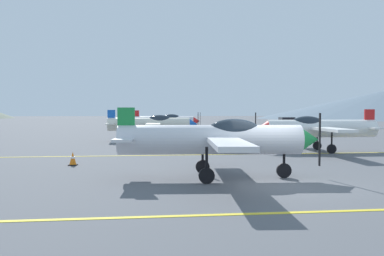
% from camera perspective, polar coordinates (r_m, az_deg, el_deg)
% --- Properties ---
extents(ground_plane, '(400.00, 400.00, 0.00)m').
position_cam_1_polar(ground_plane, '(12.88, 12.26, -7.90)').
color(ground_plane, '#54565B').
extents(apron_line_near, '(80.00, 0.16, 0.01)m').
position_cam_1_polar(apron_line_near, '(9.66, 19.20, -11.41)').
color(apron_line_near, yellow).
rests_on(apron_line_near, ground_plane).
extents(apron_line_far, '(80.00, 0.16, 0.01)m').
position_cam_1_polar(apron_line_far, '(21.01, 4.77, -3.86)').
color(apron_line_far, yellow).
rests_on(apron_line_far, ground_plane).
extents(airplane_near, '(7.06, 8.12, 2.43)m').
position_cam_1_polar(airplane_near, '(13.41, 3.77, -1.55)').
color(airplane_near, silver).
rests_on(airplane_near, ground_plane).
extents(airplane_mid, '(7.03, 8.10, 2.43)m').
position_cam_1_polar(airplane_mid, '(23.39, 17.68, 0.02)').
color(airplane_mid, white).
rests_on(airplane_mid, ground_plane).
extents(airplane_far, '(7.02, 8.09, 2.43)m').
position_cam_1_polar(airplane_far, '(30.26, -5.78, 0.62)').
color(airplane_far, silver).
rests_on(airplane_far, ground_plane).
extents(airplane_back, '(7.09, 8.12, 2.43)m').
position_cam_1_polar(airplane_back, '(40.58, -3.79, 1.07)').
color(airplane_back, silver).
rests_on(airplane_back, ground_plane).
extents(car_sedan, '(2.45, 4.50, 1.62)m').
position_cam_1_polar(car_sedan, '(49.99, 13.58, 0.65)').
color(car_sedan, red).
rests_on(car_sedan, ground_plane).
extents(traffic_cone_front, '(0.36, 0.36, 0.59)m').
position_cam_1_polar(traffic_cone_front, '(17.47, -16.96, -4.29)').
color(traffic_cone_front, black).
rests_on(traffic_cone_front, ground_plane).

